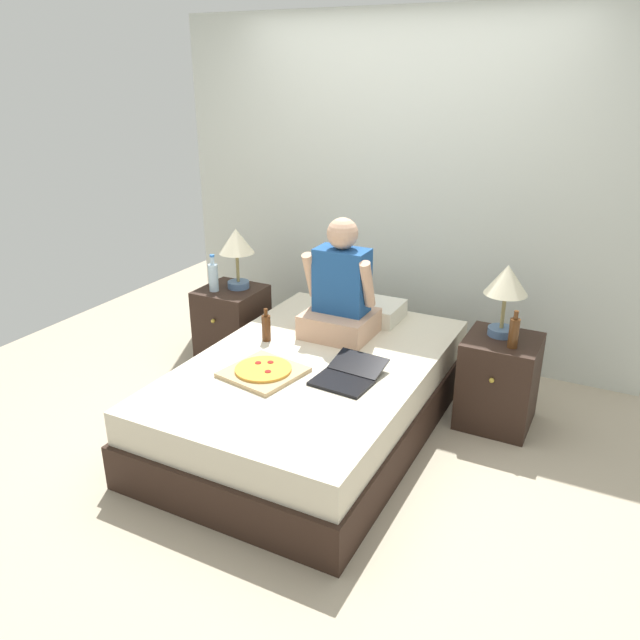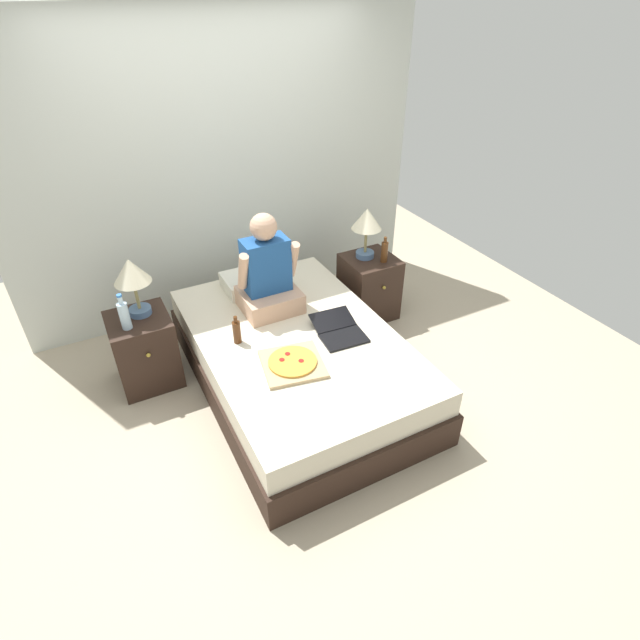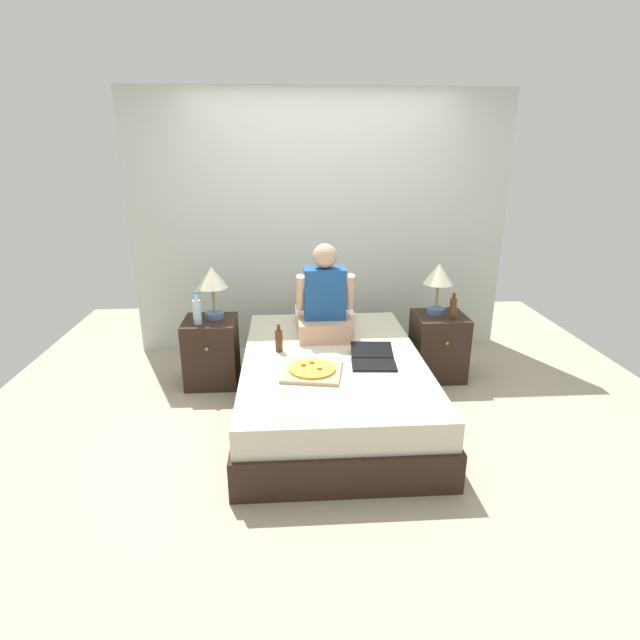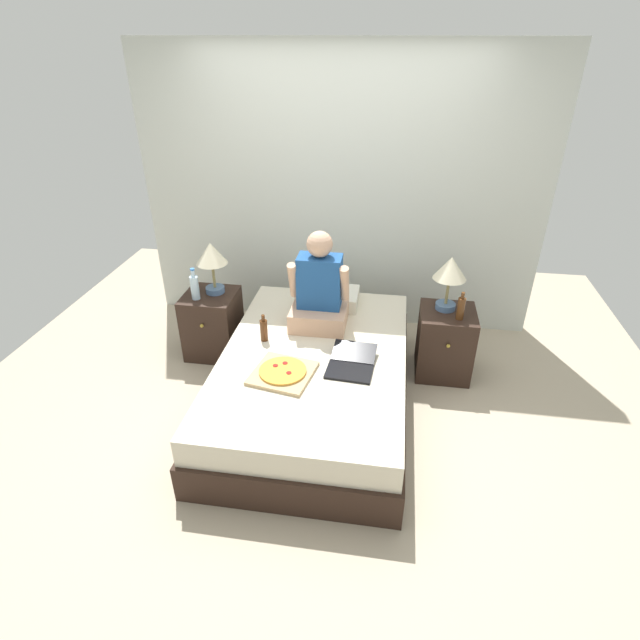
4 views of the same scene
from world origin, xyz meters
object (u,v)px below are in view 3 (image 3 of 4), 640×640
Objects in this scene: pizza_box at (312,371)px; nightstand_left at (212,351)px; bed at (332,384)px; beer_bottle at (453,308)px; lamp_on_left_nightstand at (212,281)px; nightstand_right at (438,346)px; laptop at (373,360)px; water_bottle at (197,311)px; beer_bottle_on_bed at (279,340)px; lamp_on_right_nightstand at (438,277)px; person_seated at (325,303)px.

nightstand_left is at bearing 133.58° from pizza_box.
beer_bottle reaches higher than bed.
lamp_on_left_nightstand is at bearing 130.60° from pizza_box.
laptop is (-0.71, -0.72, 0.19)m from nightstand_right.
bed is at bearing -33.26° from lamp_on_left_nightstand.
laptop is at bearing -141.85° from beer_bottle.
beer_bottle is (2.16, -0.01, -0.02)m from water_bottle.
laptop reaches higher than pizza_box.
water_bottle is 2.16m from beer_bottle.
water_bottle is 2.13m from nightstand_right.
bed is 9.73× the size of beer_bottle_on_bed.
lamp_on_right_nightstand reaches higher than nightstand_left.
lamp_on_right_nightstand is (1.94, 0.00, 0.00)m from lamp_on_left_nightstand.
lamp_on_left_nightstand is at bearing 148.53° from laptop.
person_seated is (-1.03, -0.14, 0.46)m from nightstand_right.
lamp_on_right_nightstand is 1.03m from person_seated.
lamp_on_left_nightstand is at bearing 51.37° from nightstand_left.
bed is 3.69× the size of nightstand_left.
bed is 1.16m from nightstand_left.
lamp_on_left_nightstand is 1.29m from pizza_box.
laptop is at bearing -31.47° from lamp_on_left_nightstand.
pizza_box reaches higher than bed.
person_seated is at bearing -2.93° from water_bottle.
water_bottle is at bearing 151.42° from beer_bottle_on_bed.
nightstand_right is at bearing 125.01° from beer_bottle.
lamp_on_right_nightstand is 1.96× the size of beer_bottle.
bed is at bearing -16.85° from beer_bottle_on_bed.
person_seated is at bearing -169.01° from lamp_on_right_nightstand.
person_seated is (0.94, -0.19, -0.15)m from lamp_on_left_nightstand.
nightstand_left is 2.11m from beer_bottle.
bed is 1.26m from beer_bottle.
laptop is at bearing -134.93° from nightstand_right.
nightstand_left is at bearing 180.00° from nightstand_right.
nightstand_right is 1.24× the size of pizza_box.
nightstand_right is at bearing -1.46° from lamp_on_left_nightstand.
lamp_on_right_nightstand is 1.11m from laptop.
water_bottle is 1.06m from person_seated.
person_seated is at bearing 118.86° from laptop.
lamp_on_right_nightstand is at bearing 20.25° from beer_bottle_on_bed.
lamp_on_left_nightstand is 1.53m from laptop.
lamp_on_right_nightstand is at bearing 32.99° from bed.
bed is 7.75× the size of water_bottle.
laptop is 0.94× the size of pizza_box.
person_seated is 0.71m from laptop.
lamp_on_left_nightstand reaches higher than water_bottle.
pizza_box is (-0.14, -0.73, -0.27)m from person_seated.
bed is 0.68m from person_seated.
person_seated reaches higher than pizza_box.
bed is 1.16m from nightstand_right.
water_bottle is 0.59× the size of pizza_box.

